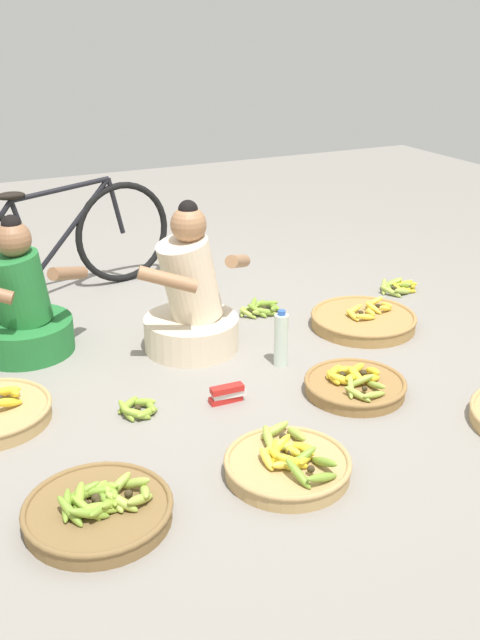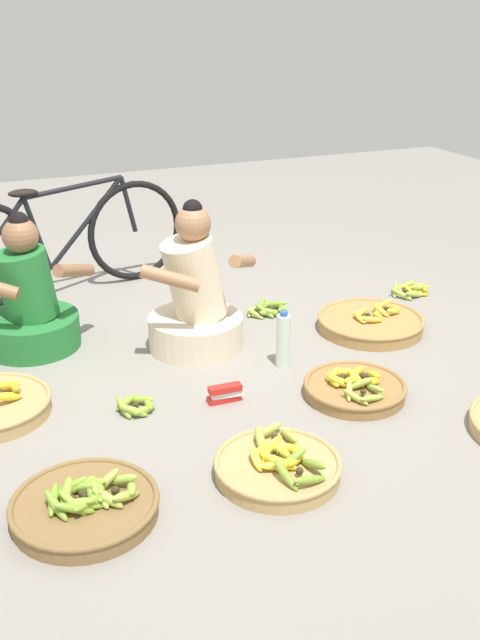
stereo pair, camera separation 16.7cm
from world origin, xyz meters
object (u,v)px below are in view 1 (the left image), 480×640
Objects in this scene: vendor_woman_behind at (22,310)px; loose_bananas_front_center at (261,309)px; banana_basket_back_center at (355,385)px; banana_basket_near_vendor at (99,509)px; banana_basket_mid_right at (288,464)px; packet_carton_stack at (227,394)px; loose_bananas_near_bicycle at (398,287)px; bicycle_leaning at (50,244)px; vendor_woman_front at (191,303)px; water_bottle at (281,339)px; banana_basket_front_right at (363,320)px; loose_bananas_back_left at (139,408)px.

vendor_woman_behind is 2.59× the size of loose_bananas_front_center.
banana_basket_back_center is 1.68× the size of loose_bananas_front_center.
banana_basket_mid_right reaches higher than banana_basket_near_vendor.
packet_carton_stack is (-0.65, -0.91, 0.02)m from loose_bananas_front_center.
banana_basket_back_center reaches higher than loose_bananas_near_bicycle.
vendor_woman_front is at bearing -65.69° from bicycle_leaning.
vendor_woman_front is 1.52m from banana_basket_near_vendor.
banana_basket_mid_right is at bearing -113.74° from loose_bananas_front_center.
vendor_woman_behind is at bearing 147.24° from water_bottle.
vendor_woman_behind is 1.48× the size of banana_basket_mid_right.
vendor_woman_front reaches higher than packet_carton_stack.
banana_basket_near_vendor is (-0.88, -1.22, -0.22)m from vendor_woman_front.
loose_bananas_front_center is at bearing 70.97° from water_bottle.
banana_basket_back_center is (0.52, -0.82, -0.22)m from vendor_woman_front.
banana_basket_front_right is at bearing -9.80° from vendor_woman_front.
bicycle_leaning reaches higher than banana_basket_near_vendor.
vendor_woman_front is at bearing 54.33° from banana_basket_near_vendor.
loose_bananas_near_bicycle is (2.40, -0.14, -0.21)m from vendor_woman_behind.
bicycle_leaning is (-0.50, 1.11, 0.09)m from vendor_woman_front.
water_bottle is (1.21, 0.82, 0.10)m from banana_basket_near_vendor.
banana_basket_front_right is at bearing -40.29° from bicycle_leaning.
bicycle_leaning is at bearing 80.91° from banana_basket_near_vendor.
bicycle_leaning is 9.57× the size of packet_carton_stack.
vendor_woman_front is 0.53m from water_bottle.
loose_bananas_front_center is at bearing 66.26° from banana_basket_mid_right.
packet_carton_stack is (-0.42, -0.24, -0.10)m from water_bottle.
banana_basket_mid_right is 2.49× the size of loose_bananas_back_left.
water_bottle is 0.49m from packet_carton_stack.
vendor_woman_behind is 1.39m from water_bottle.
banana_basket_mid_right is 2.24m from loose_bananas_near_bicycle.
banana_basket_mid_right is at bearing -61.80° from loose_bananas_back_left.
loose_bananas_front_center is (1.45, 1.50, -0.02)m from banana_basket_near_vendor.
banana_basket_front_right is 0.64m from loose_bananas_front_center.
loose_bananas_back_left is at bearing -159.63° from loose_bananas_near_bicycle.
banana_basket_back_center is 2.83× the size of packet_carton_stack.
water_bottle is at bearing 62.84° from banana_basket_mid_right.
vendor_woman_behind is 1.80m from banana_basket_back_center.
loose_bananas_front_center is (0.06, 1.10, -0.02)m from banana_basket_back_center.
vendor_woman_behind is 1.59m from banana_basket_near_vendor.
banana_basket_near_vendor is 3.15× the size of packet_carton_stack.
loose_bananas_back_left is 0.67× the size of water_bottle.
banana_basket_near_vendor is 1.47m from water_bottle.
banana_basket_near_vendor is at bearing -125.67° from vendor_woman_front.
water_bottle is at bearing 10.55° from loose_bananas_back_left.
vendor_woman_front reaches higher than bicycle_leaning.
water_bottle is (0.84, -1.51, -0.21)m from bicycle_leaning.
loose_bananas_near_bicycle is at bearing -23.37° from bicycle_leaning.
banana_basket_near_vendor is at bearing -151.11° from banana_basket_front_right.
packet_carton_stack is (-1.10, -0.46, -0.00)m from banana_basket_front_right.
bicycle_leaning is 5.68× the size of loose_bananas_front_center.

